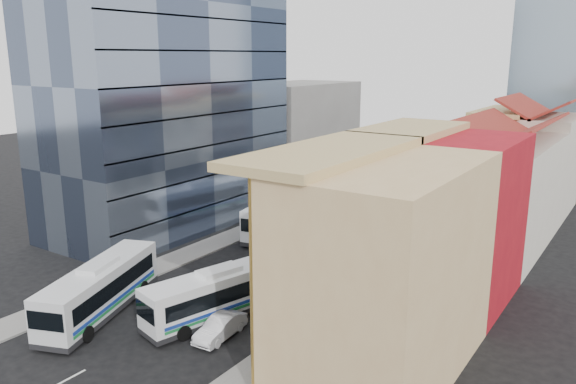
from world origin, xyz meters
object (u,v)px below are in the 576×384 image
Objects in this scene: office_tower at (166,81)px; sedan_right at (220,327)px; shophouse_tan at (387,269)px; bus_left_far at (280,213)px; bus_right at (220,292)px; bus_left_near at (100,288)px.

sedan_right is at bearing -38.47° from office_tower.
office_tower is (-31.00, 14.00, 9.00)m from shophouse_tan.
sedan_right is (20.93, -16.63, -14.31)m from office_tower.
bus_right is at bearing -78.11° from bus_left_far.
sedan_right is (9.16, 1.97, -1.21)m from bus_left_near.
shophouse_tan reaches higher than bus_right.
office_tower is 30.32m from sedan_right.
office_tower is 25.61m from bus_left_near.
bus_left_near is 22.33m from bus_left_far.
shophouse_tan is at bearing -24.30° from office_tower.
shophouse_tan is at bearing -52.90° from bus_left_far.
sedan_right is (-10.07, -2.63, -5.31)m from shophouse_tan.
shophouse_tan is 35.19m from office_tower.
bus_left_far is (-19.50, 17.73, -4.01)m from shophouse_tan.
shophouse_tan is at bearing 9.93° from sedan_right.
sedan_right is at bearing -34.74° from bus_right.
shophouse_tan is 20.19m from bus_left_near.
bus_left_near reaches higher than sedan_right.
shophouse_tan reaches higher than sedan_right.
bus_left_near is at bearing -57.67° from office_tower.
office_tower is 2.52× the size of bus_left_near.
shophouse_tan is 11.68m from sedan_right.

